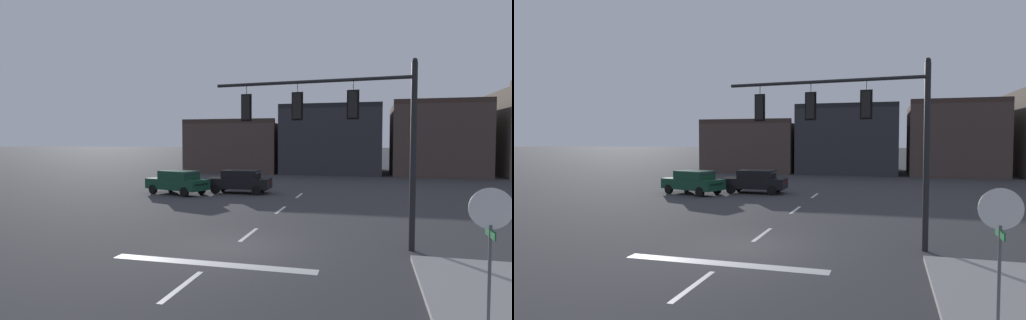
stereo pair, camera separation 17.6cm
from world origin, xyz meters
The scene contains 8 objects.
ground_plane centered at (0.00, 0.00, 0.00)m, with size 400.00×400.00×0.00m, color #353538.
stop_bar_paint centered at (0.00, -2.00, 0.00)m, with size 6.40×0.50×0.01m, color silver.
lane_centreline centered at (0.00, 2.00, 0.00)m, with size 0.16×26.40×0.01m.
signal_mast_near_side centered at (3.57, 1.36, 4.39)m, with size 7.18×0.79×6.40m.
stop_sign centered at (6.69, -5.11, 2.14)m, with size 0.76×0.64×2.83m.
car_lot_nearside centered at (-8.20, 12.58, 0.86)m, with size 4.74×3.06×1.61m.
car_lot_middle centered at (-4.24, 14.20, 0.86)m, with size 4.50×2.02×1.61m.
building_row centered at (12.88, 35.51, 3.92)m, with size 55.40×12.66×9.98m.
Camera 2 is at (4.72, -13.48, 3.69)m, focal length 29.31 mm.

